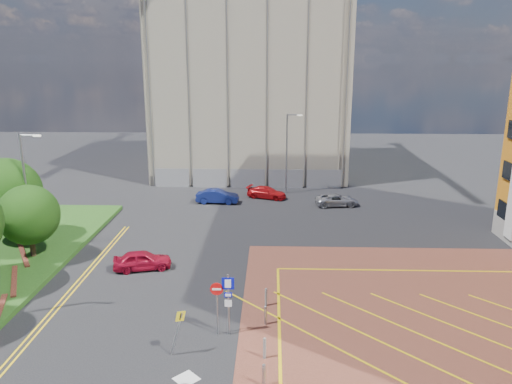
{
  "coord_description": "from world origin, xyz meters",
  "views": [
    {
      "loc": [
        2.57,
        -20.91,
        13.17
      ],
      "look_at": [
        1.71,
        5.1,
        6.2
      ],
      "focal_mm": 35.0,
      "sensor_mm": 36.0,
      "label": 1
    }
  ],
  "objects_px": {
    "lamp_back": "(287,151)",
    "sign_cluster": "(224,298)",
    "tree_c": "(29,215)",
    "warning_sign": "(178,327)",
    "lamp_left_far": "(27,186)",
    "car_red_left": "(142,260)",
    "car_red_back": "(267,193)",
    "car_silver_back": "(337,200)",
    "tree_d": "(6,193)",
    "car_blue_back": "(217,196)"
  },
  "relations": [
    {
      "from": "tree_c",
      "to": "lamp_left_far",
      "type": "relative_size",
      "value": 0.61
    },
    {
      "from": "warning_sign",
      "to": "car_red_left",
      "type": "height_order",
      "value": "warning_sign"
    },
    {
      "from": "tree_c",
      "to": "sign_cluster",
      "type": "distance_m",
      "value": 16.53
    },
    {
      "from": "car_red_back",
      "to": "car_silver_back",
      "type": "bearing_deg",
      "value": -91.12
    },
    {
      "from": "lamp_back",
      "to": "sign_cluster",
      "type": "xyz_separation_m",
      "value": [
        -3.78,
        -27.02,
        -2.41
      ]
    },
    {
      "from": "lamp_back",
      "to": "car_silver_back",
      "type": "distance_m",
      "value": 7.37
    },
    {
      "from": "warning_sign",
      "to": "car_blue_back",
      "type": "height_order",
      "value": "warning_sign"
    },
    {
      "from": "sign_cluster",
      "to": "tree_c",
      "type": "bearing_deg",
      "value": 146.84
    },
    {
      "from": "tree_c",
      "to": "warning_sign",
      "type": "bearing_deg",
      "value": -42.48
    },
    {
      "from": "tree_d",
      "to": "car_blue_back",
      "type": "xyz_separation_m",
      "value": [
        13.95,
        11.12,
        -3.22
      ]
    },
    {
      "from": "tree_c",
      "to": "sign_cluster",
      "type": "relative_size",
      "value": 1.53
    },
    {
      "from": "sign_cluster",
      "to": "car_red_left",
      "type": "relative_size",
      "value": 0.87
    },
    {
      "from": "sign_cluster",
      "to": "car_red_back",
      "type": "bearing_deg",
      "value": 85.95
    },
    {
      "from": "tree_c",
      "to": "car_red_back",
      "type": "xyz_separation_m",
      "value": [
        15.57,
        15.99,
        -2.63
      ]
    },
    {
      "from": "tree_c",
      "to": "car_silver_back",
      "type": "relative_size",
      "value": 1.24
    },
    {
      "from": "car_red_back",
      "to": "tree_d",
      "type": "bearing_deg",
      "value": 144.31
    },
    {
      "from": "warning_sign",
      "to": "car_red_back",
      "type": "xyz_separation_m",
      "value": [
        3.69,
        26.86,
        -0.87
      ]
    },
    {
      "from": "warning_sign",
      "to": "car_red_back",
      "type": "distance_m",
      "value": 27.13
    },
    {
      "from": "tree_c",
      "to": "tree_d",
      "type": "xyz_separation_m",
      "value": [
        -3.0,
        3.0,
        0.68
      ]
    },
    {
      "from": "car_red_left",
      "to": "car_red_back",
      "type": "height_order",
      "value": "car_red_left"
    },
    {
      "from": "tree_c",
      "to": "car_red_left",
      "type": "height_order",
      "value": "tree_c"
    },
    {
      "from": "lamp_left_far",
      "to": "sign_cluster",
      "type": "bearing_deg",
      "value": -36.82
    },
    {
      "from": "tree_c",
      "to": "lamp_back",
      "type": "height_order",
      "value": "lamp_back"
    },
    {
      "from": "tree_d",
      "to": "car_silver_back",
      "type": "distance_m",
      "value": 27.41
    },
    {
      "from": "lamp_left_far",
      "to": "car_red_back",
      "type": "relative_size",
      "value": 2.07
    },
    {
      "from": "car_blue_back",
      "to": "tree_d",
      "type": "bearing_deg",
      "value": 131.18
    },
    {
      "from": "car_red_back",
      "to": "lamp_left_far",
      "type": "bearing_deg",
      "value": 149.64
    },
    {
      "from": "car_red_left",
      "to": "lamp_back",
      "type": "bearing_deg",
      "value": -40.9
    },
    {
      "from": "warning_sign",
      "to": "car_red_left",
      "type": "xyz_separation_m",
      "value": [
        -4.11,
        9.57,
        -0.8
      ]
    },
    {
      "from": "warning_sign",
      "to": "car_red_left",
      "type": "relative_size",
      "value": 0.61
    },
    {
      "from": "car_red_left",
      "to": "tree_c",
      "type": "bearing_deg",
      "value": 66.54
    },
    {
      "from": "tree_c",
      "to": "lamp_left_far",
      "type": "xyz_separation_m",
      "value": [
        -0.92,
        2.0,
        1.47
      ]
    },
    {
      "from": "lamp_back",
      "to": "sign_cluster",
      "type": "bearing_deg",
      "value": -97.97
    },
    {
      "from": "tree_c",
      "to": "car_silver_back",
      "type": "bearing_deg",
      "value": 31.57
    },
    {
      "from": "lamp_back",
      "to": "sign_cluster",
      "type": "distance_m",
      "value": 27.38
    },
    {
      "from": "lamp_left_far",
      "to": "lamp_back",
      "type": "height_order",
      "value": "lamp_left_far"
    },
    {
      "from": "tree_d",
      "to": "lamp_left_far",
      "type": "bearing_deg",
      "value": -25.68
    },
    {
      "from": "tree_c",
      "to": "car_blue_back",
      "type": "height_order",
      "value": "tree_c"
    },
    {
      "from": "tree_c",
      "to": "car_red_left",
      "type": "distance_m",
      "value": 8.28
    },
    {
      "from": "lamp_left_far",
      "to": "car_silver_back",
      "type": "xyz_separation_m",
      "value": [
        22.99,
        11.56,
        -4.11
      ]
    },
    {
      "from": "car_red_back",
      "to": "car_silver_back",
      "type": "height_order",
      "value": "car_red_back"
    },
    {
      "from": "car_silver_back",
      "to": "car_red_back",
      "type": "bearing_deg",
      "value": 62.59
    },
    {
      "from": "tree_d",
      "to": "lamp_back",
      "type": "height_order",
      "value": "lamp_back"
    },
    {
      "from": "tree_d",
      "to": "sign_cluster",
      "type": "bearing_deg",
      "value": -35.58
    },
    {
      "from": "lamp_left_far",
      "to": "warning_sign",
      "type": "relative_size",
      "value": 3.56
    },
    {
      "from": "lamp_left_far",
      "to": "lamp_back",
      "type": "distance_m",
      "value": 24.46
    },
    {
      "from": "lamp_back",
      "to": "warning_sign",
      "type": "xyz_separation_m",
      "value": [
        -5.7,
        -28.87,
        -2.93
      ]
    },
    {
      "from": "tree_c",
      "to": "warning_sign",
      "type": "xyz_separation_m",
      "value": [
        11.88,
        -10.87,
        -1.76
      ]
    },
    {
      "from": "tree_c",
      "to": "warning_sign",
      "type": "height_order",
      "value": "tree_c"
    },
    {
      "from": "tree_d",
      "to": "sign_cluster",
      "type": "height_order",
      "value": "tree_d"
    }
  ]
}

